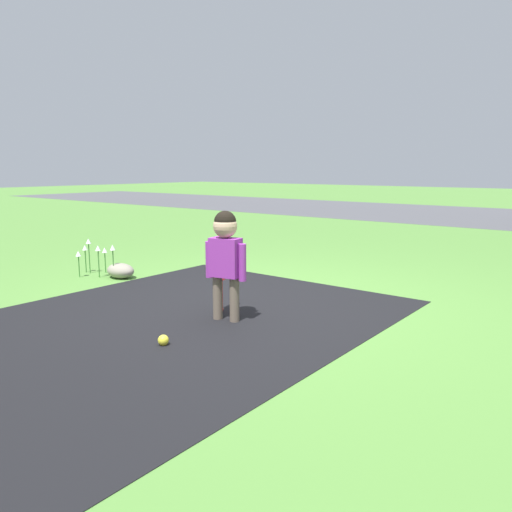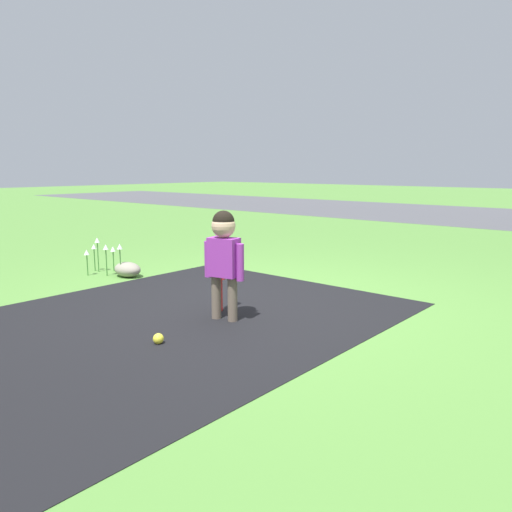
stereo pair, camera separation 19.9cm
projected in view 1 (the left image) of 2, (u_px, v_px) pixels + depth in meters
The scene contains 7 objects.
ground_plane at pixel (262, 303), 4.66m from camera, with size 60.00×60.00×0.00m, color #518438.
street_strip at pixel (509, 217), 12.68m from camera, with size 40.00×6.00×0.01m.
child at pixel (225, 250), 4.02m from camera, with size 0.36×0.19×0.91m.
baseball_bat at pixel (220, 263), 4.30m from camera, with size 0.08×0.08×0.68m.
sports_ball at pixel (163, 340), 3.53m from camera, with size 0.08×0.08×0.08m.
flower_bed at pixel (95, 250), 5.81m from camera, with size 0.62×0.40×0.42m.
edging_rock at pixel (121, 271), 5.70m from camera, with size 0.37×0.25×0.17m.
Camera 1 is at (2.74, -3.59, 1.24)m, focal length 35.00 mm.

